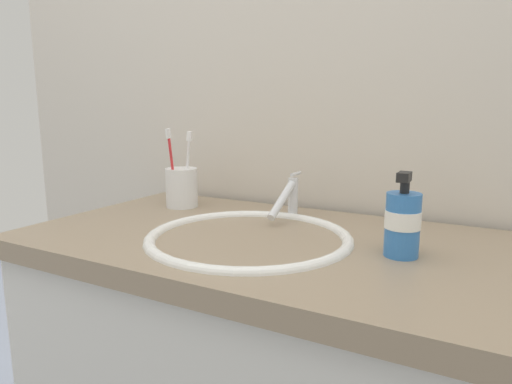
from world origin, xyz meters
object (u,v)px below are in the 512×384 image
object	(u,v)px
toothbrush_white	(187,164)
faucet	(289,197)
soap_dispenser	(403,222)
toothbrush_cup	(182,188)
toothbrush_red	(172,163)

from	to	relation	value
toothbrush_white	faucet	bearing A→B (deg)	3.16
faucet	toothbrush_white	xyz separation A→B (m)	(-0.28, -0.02, 0.06)
toothbrush_white	soap_dispenser	world-z (taller)	toothbrush_white
toothbrush_cup	faucet	bearing A→B (deg)	3.18
toothbrush_cup	soap_dispenser	world-z (taller)	soap_dispenser
faucet	toothbrush_white	size ratio (longest dim) A/B	0.84
faucet	soap_dispenser	size ratio (longest dim) A/B	1.08
toothbrush_white	toothbrush_red	xyz separation A→B (m)	(-0.02, -0.03, 0.00)
soap_dispenser	toothbrush_red	bearing A→B (deg)	169.68
toothbrush_cup	toothbrush_white	size ratio (longest dim) A/B	0.53
faucet	soap_dispenser	xyz separation A→B (m)	(0.29, -0.16, 0.01)
faucet	toothbrush_red	distance (m)	0.32
faucet	toothbrush_white	distance (m)	0.29
toothbrush_cup	toothbrush_red	size ratio (longest dim) A/B	0.51
toothbrush_white	soap_dispenser	distance (m)	0.59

